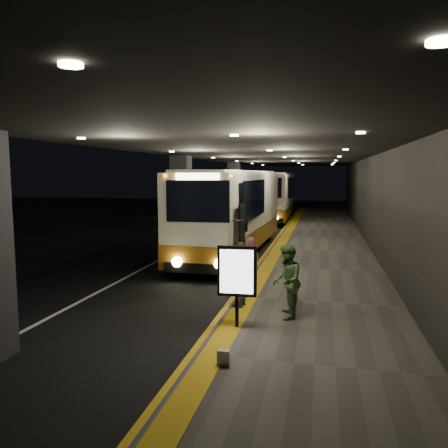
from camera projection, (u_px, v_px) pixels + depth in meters
The scene contains 17 objects.
ground at pixel (186, 272), 15.98m from camera, with size 90.00×90.00×0.00m, color black.
lane_line_white at pixel (182, 248), 21.21m from camera, with size 0.12×50.00×0.01m, color silver.
kerb_stripe_yellow at pixel (267, 251), 20.30m from camera, with size 0.18×50.00×0.01m, color gold.
sidewalk at pixel (320, 252), 19.76m from camera, with size 4.50×50.00×0.15m, color #514C44.
tactile_strip at pixel (278, 248), 20.17m from camera, with size 0.50×50.00×0.01m, color gold.
terminal_wall at pixel (375, 187), 18.93m from camera, with size 0.10×50.00×6.00m, color black.
support_columns at pixel (181, 204), 19.93m from camera, with size 0.80×24.80×4.40m.
canopy at pixel (272, 151), 19.74m from camera, with size 9.00×50.00×0.40m, color black.
coach_main at pixel (233, 215), 19.59m from camera, with size 2.79×11.70×3.62m.
coach_second at pixel (275, 198), 34.18m from camera, with size 2.53×11.42×3.58m.
passenger_boarding at pixel (252, 263), 13.00m from camera, with size 0.57×0.38×1.57m, color #A74E74.
passenger_waiting_green at pixel (286, 281), 10.36m from camera, with size 0.87×0.54×1.80m, color #517842.
passenger_waiting_grey at pixel (241, 274), 11.27m from camera, with size 1.00×0.51×1.70m, color #414245.
bag_polka at pixel (292, 295), 11.88m from camera, with size 0.27×0.12×0.33m, color black.
bag_plain at pixel (223, 357), 7.88m from camera, with size 0.22×0.13×0.27m, color beige.
info_sign at pixel (237, 273), 9.67m from camera, with size 0.88×0.16×1.86m.
stanchion_post at pixel (256, 269), 13.50m from camera, with size 0.05×0.05×1.01m, color black.
Camera 1 is at (4.83, -14.97, 3.59)m, focal length 35.00 mm.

